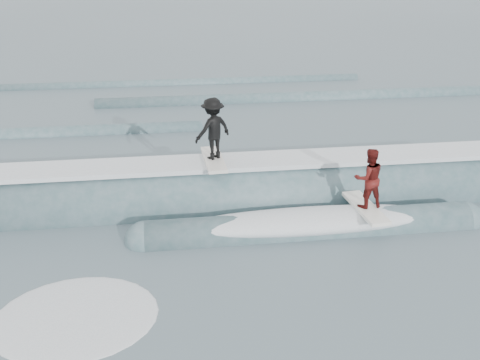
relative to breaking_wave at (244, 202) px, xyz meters
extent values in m
plane|color=#374950|center=(-0.22, -6.71, -0.04)|extent=(160.00, 160.00, 0.00)
cylinder|color=#36565B|center=(-0.22, 0.27, -0.04)|extent=(19.96, 2.36, 2.36)
cylinder|color=#36565B|center=(1.58, -1.93, -0.04)|extent=(9.00, 1.11, 1.11)
sphere|color=#36565B|center=(-2.92, -1.93, -0.04)|extent=(1.11, 1.11, 1.11)
sphere|color=#36565B|center=(6.08, -1.93, -0.04)|extent=(1.11, 1.11, 1.11)
cube|color=white|center=(-0.22, 0.27, 1.21)|extent=(18.00, 1.30, 0.14)
ellipsoid|color=white|center=(1.58, -1.93, 0.26)|extent=(7.60, 1.30, 0.60)
cube|color=silver|center=(-0.88, 0.27, 1.33)|extent=(0.65, 2.03, 0.10)
imported|color=black|center=(-0.88, 0.27, 2.30)|extent=(1.36, 1.20, 1.83)
cube|color=white|center=(3.10, -1.93, 0.57)|extent=(0.73, 2.04, 0.10)
imported|color=#4D100E|center=(3.10, -1.93, 1.46)|extent=(0.87, 0.70, 1.68)
ellipsoid|color=white|center=(-4.29, -4.92, -0.04)|extent=(3.49, 2.38, 0.10)
cylinder|color=#36565B|center=(5.27, 11.29, -0.04)|extent=(22.00, 0.80, 0.80)
cylinder|color=#36565B|center=(-2.27, 15.29, -0.04)|extent=(22.00, 0.60, 0.60)
camera|label=1|loc=(-2.02, -14.48, 7.24)|focal=40.00mm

